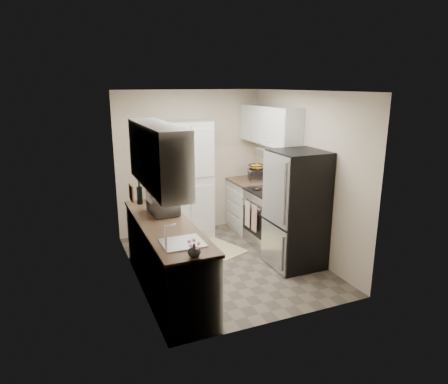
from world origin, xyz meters
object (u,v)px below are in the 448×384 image
object	(u,v)px
pantry_cabinet	(184,181)
wine_bottle	(139,193)
refrigerator	(297,210)
microwave	(163,203)
toaster_oven	(257,175)
electric_range	(271,217)

from	to	relation	value
pantry_cabinet	wine_bottle	distance (m)	1.22
refrigerator	microwave	size ratio (longest dim) A/B	3.44
toaster_oven	wine_bottle	bearing A→B (deg)	-147.25
wine_bottle	toaster_oven	xyz separation A→B (m)	(2.21, 0.63, -0.06)
electric_range	toaster_oven	world-z (taller)	electric_range
electric_range	wine_bottle	bearing A→B (deg)	176.70
wine_bottle	toaster_oven	size ratio (longest dim) A/B	0.89
electric_range	wine_bottle	world-z (taller)	wine_bottle
electric_range	microwave	xyz separation A→B (m)	(-1.89, -0.43, 0.58)
refrigerator	electric_range	bearing A→B (deg)	87.52
refrigerator	wine_bottle	world-z (taller)	refrigerator
electric_range	refrigerator	bearing A→B (deg)	-92.48
microwave	toaster_oven	xyz separation A→B (m)	(2.00, 1.18, -0.03)
toaster_oven	refrigerator	bearing A→B (deg)	-78.68
pantry_cabinet	microwave	xyz separation A→B (m)	(-0.71, -1.36, 0.06)
electric_range	microwave	distance (m)	2.02
electric_range	microwave	bearing A→B (deg)	-167.14
electric_range	refrigerator	xyz separation A→B (m)	(-0.03, -0.80, 0.37)
pantry_cabinet	electric_range	xyz separation A→B (m)	(1.17, -0.93, -0.52)
pantry_cabinet	wine_bottle	xyz separation A→B (m)	(-0.92, -0.80, 0.08)
pantry_cabinet	electric_range	bearing A→B (deg)	-38.22
refrigerator	microwave	distance (m)	1.90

